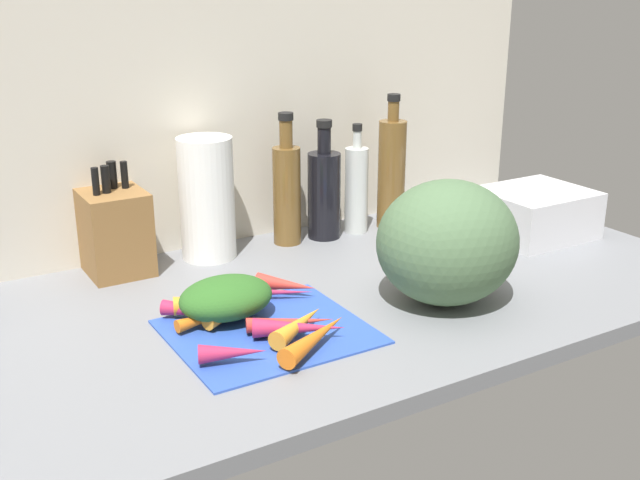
% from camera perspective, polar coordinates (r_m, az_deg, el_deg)
% --- Properties ---
extents(ground_plane, '(1.70, 0.80, 0.03)m').
position_cam_1_polar(ground_plane, '(1.48, -1.57, -4.80)').
color(ground_plane, slate).
extents(wall_back, '(1.70, 0.03, 0.60)m').
position_cam_1_polar(wall_back, '(1.72, -8.06, 9.46)').
color(wall_back, beige).
rests_on(wall_back, ground_plane).
extents(cutting_board, '(0.33, 0.29, 0.01)m').
position_cam_1_polar(cutting_board, '(1.33, -3.86, -6.68)').
color(cutting_board, '#2D51B7').
rests_on(cutting_board, ground_plane).
extents(carrot_0, '(0.12, 0.04, 0.02)m').
position_cam_1_polar(carrot_0, '(1.36, -8.22, -5.66)').
color(carrot_0, orange).
rests_on(carrot_0, cutting_board).
extents(carrot_1, '(0.14, 0.08, 0.03)m').
position_cam_1_polar(carrot_1, '(1.38, -6.27, -5.06)').
color(carrot_1, orange).
rests_on(carrot_1, cutting_board).
extents(carrot_2, '(0.13, 0.12, 0.03)m').
position_cam_1_polar(carrot_2, '(1.38, -8.71, -5.18)').
color(carrot_2, '#B2264C').
rests_on(carrot_2, cutting_board).
extents(carrot_3, '(0.17, 0.12, 0.03)m').
position_cam_1_polar(carrot_3, '(1.26, -0.32, -7.16)').
color(carrot_3, orange).
rests_on(carrot_3, cutting_board).
extents(carrot_4, '(0.11, 0.07, 0.03)m').
position_cam_1_polar(carrot_4, '(1.22, -6.46, -8.24)').
color(carrot_4, '#B2264C').
rests_on(carrot_4, cutting_board).
extents(carrot_5, '(0.15, 0.08, 0.03)m').
position_cam_1_polar(carrot_5, '(1.32, -2.19, -6.08)').
color(carrot_5, red).
rests_on(carrot_5, cutting_board).
extents(carrot_6, '(0.10, 0.11, 0.03)m').
position_cam_1_polar(carrot_6, '(1.46, -2.51, -3.31)').
color(carrot_6, red).
rests_on(carrot_6, cutting_board).
extents(carrot_7, '(0.15, 0.11, 0.03)m').
position_cam_1_polar(carrot_7, '(1.29, -1.56, -6.49)').
color(carrot_7, '#B2264C').
rests_on(carrot_7, cutting_board).
extents(carrot_8, '(0.16, 0.10, 0.02)m').
position_cam_1_polar(carrot_8, '(1.45, -3.82, -3.87)').
color(carrot_8, '#B2264C').
rests_on(carrot_8, cutting_board).
extents(carrot_9, '(0.17, 0.09, 0.03)m').
position_cam_1_polar(carrot_9, '(1.39, -7.15, -4.64)').
color(carrot_9, orange).
rests_on(carrot_9, cutting_board).
extents(carrot_10, '(0.14, 0.10, 0.03)m').
position_cam_1_polar(carrot_10, '(1.31, -1.56, -6.22)').
color(carrot_10, orange).
rests_on(carrot_10, cutting_board).
extents(carrot_greens_pile, '(0.17, 0.13, 0.07)m').
position_cam_1_polar(carrot_greens_pile, '(1.37, -6.94, -4.24)').
color(carrot_greens_pile, '#2D6023').
rests_on(carrot_greens_pile, cutting_board).
extents(winter_squash, '(0.27, 0.25, 0.23)m').
position_cam_1_polar(winter_squash, '(1.43, 9.36, -0.17)').
color(winter_squash, '#4C6B47').
rests_on(winter_squash, ground_plane).
extents(knife_block, '(0.12, 0.15, 0.23)m').
position_cam_1_polar(knife_block, '(1.62, -14.90, 0.67)').
color(knife_block, brown).
rests_on(knife_block, ground_plane).
extents(paper_towel_roll, '(0.12, 0.12, 0.26)m').
position_cam_1_polar(paper_towel_roll, '(1.65, -8.34, 3.04)').
color(paper_towel_roll, white).
rests_on(paper_towel_roll, ground_plane).
extents(bottle_0, '(0.06, 0.06, 0.30)m').
position_cam_1_polar(bottle_0, '(1.73, -2.46, 3.61)').
color(bottle_0, brown).
rests_on(bottle_0, ground_plane).
extents(bottle_1, '(0.08, 0.08, 0.27)m').
position_cam_1_polar(bottle_1, '(1.77, 0.30, 3.55)').
color(bottle_1, black).
rests_on(bottle_1, ground_plane).
extents(bottle_2, '(0.05, 0.05, 0.26)m').
position_cam_1_polar(bottle_2, '(1.81, 2.70, 3.81)').
color(bottle_2, silver).
rests_on(bottle_2, ground_plane).
extents(bottle_3, '(0.07, 0.07, 0.32)m').
position_cam_1_polar(bottle_3, '(1.85, 5.29, 5.01)').
color(bottle_3, brown).
rests_on(bottle_3, ground_plane).
extents(dish_rack, '(0.24, 0.21, 0.11)m').
position_cam_1_polar(dish_rack, '(1.86, 15.55, 1.93)').
color(dish_rack, silver).
rests_on(dish_rack, ground_plane).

